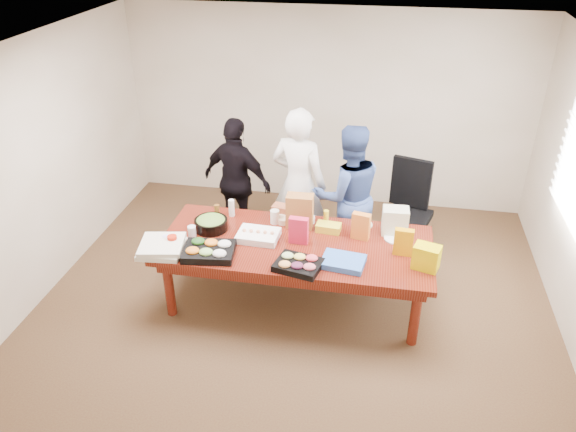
% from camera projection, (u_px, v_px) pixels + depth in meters
% --- Properties ---
extents(floor, '(5.50, 5.00, 0.02)m').
position_uv_depth(floor, '(295.00, 301.00, 6.12)').
color(floor, '#47301E').
rests_on(floor, ground).
extents(ceiling, '(5.50, 5.00, 0.02)m').
position_uv_depth(ceiling, '(297.00, 50.00, 4.77)').
color(ceiling, white).
rests_on(ceiling, wall_back).
extents(wall_back, '(5.50, 0.04, 2.70)m').
position_uv_depth(wall_back, '(327.00, 109.00, 7.58)').
color(wall_back, beige).
rests_on(wall_back, floor).
extents(wall_front, '(5.50, 0.04, 2.70)m').
position_uv_depth(wall_front, '(226.00, 379.00, 3.31)').
color(wall_front, beige).
rests_on(wall_front, floor).
extents(wall_left, '(0.04, 5.00, 2.70)m').
position_uv_depth(wall_left, '(40.00, 170.00, 5.87)').
color(wall_left, beige).
rests_on(wall_left, floor).
extents(window_blinds, '(0.04, 1.36, 1.00)m').
position_uv_depth(window_blinds, '(575.00, 173.00, 5.46)').
color(window_blinds, beige).
rests_on(window_blinds, wall_right).
extents(conference_table, '(2.80, 1.20, 0.75)m').
position_uv_depth(conference_table, '(295.00, 273.00, 5.93)').
color(conference_table, '#4C1C0F').
rests_on(conference_table, floor).
extents(office_chair, '(0.72, 0.72, 1.14)m').
position_uv_depth(office_chair, '(408.00, 214.00, 6.64)').
color(office_chair, black).
rests_on(office_chair, floor).
extents(person_center, '(0.78, 0.62, 1.87)m').
position_uv_depth(person_center, '(299.00, 184.00, 6.51)').
color(person_center, white).
rests_on(person_center, floor).
extents(person_right, '(1.01, 0.89, 1.72)m').
position_uv_depth(person_right, '(348.00, 195.00, 6.43)').
color(person_right, navy).
rests_on(person_right, floor).
extents(person_left, '(1.03, 0.69, 1.62)m').
position_uv_depth(person_left, '(237.00, 181.00, 6.87)').
color(person_left, black).
rests_on(person_left, floor).
extents(veggie_tray, '(0.54, 0.45, 0.08)m').
position_uv_depth(veggie_tray, '(209.00, 251.00, 5.53)').
color(veggie_tray, black).
rests_on(veggie_tray, conference_table).
extents(fruit_tray, '(0.49, 0.42, 0.07)m').
position_uv_depth(fruit_tray, '(298.00, 265.00, 5.33)').
color(fruit_tray, black).
rests_on(fruit_tray, conference_table).
extents(sheet_cake, '(0.44, 0.34, 0.07)m').
position_uv_depth(sheet_cake, '(258.00, 236.00, 5.79)').
color(sheet_cake, white).
rests_on(sheet_cake, conference_table).
extents(salad_bowl, '(0.45, 0.45, 0.12)m').
position_uv_depth(salad_bowl, '(211.00, 224.00, 5.95)').
color(salad_bowl, black).
rests_on(salad_bowl, conference_table).
extents(chip_bag_blue, '(0.45, 0.36, 0.06)m').
position_uv_depth(chip_bag_blue, '(343.00, 262.00, 5.39)').
color(chip_bag_blue, blue).
rests_on(chip_bag_blue, conference_table).
extents(chip_bag_red, '(0.20, 0.09, 0.29)m').
position_uv_depth(chip_bag_red, '(299.00, 230.00, 5.68)').
color(chip_bag_red, red).
rests_on(chip_bag_red, conference_table).
extents(chip_bag_yellow, '(0.19, 0.09, 0.28)m').
position_uv_depth(chip_bag_yellow, '(403.00, 242.00, 5.49)').
color(chip_bag_yellow, '#D69105').
rests_on(chip_bag_yellow, conference_table).
extents(chip_bag_orange, '(0.20, 0.12, 0.29)m').
position_uv_depth(chip_bag_orange, '(361.00, 226.00, 5.75)').
color(chip_bag_orange, orange).
rests_on(chip_bag_orange, conference_table).
extents(mayo_jar, '(0.10, 0.10, 0.15)m').
position_uv_depth(mayo_jar, '(275.00, 217.00, 6.06)').
color(mayo_jar, white).
rests_on(mayo_jar, conference_table).
extents(mustard_bottle, '(0.07, 0.07, 0.16)m').
position_uv_depth(mustard_bottle, '(326.00, 217.00, 6.05)').
color(mustard_bottle, yellow).
rests_on(mustard_bottle, conference_table).
extents(dressing_bottle, '(0.07, 0.07, 0.18)m').
position_uv_depth(dressing_bottle, '(217.00, 212.00, 6.12)').
color(dressing_bottle, '#5F3713').
rests_on(dressing_bottle, conference_table).
extents(ranch_bottle, '(0.08, 0.08, 0.20)m').
position_uv_depth(ranch_bottle, '(232.00, 208.00, 6.19)').
color(ranch_bottle, white).
rests_on(ranch_bottle, conference_table).
extents(banana_bunch, '(0.27, 0.17, 0.09)m').
position_uv_depth(banana_bunch, '(328.00, 228.00, 5.92)').
color(banana_bunch, yellow).
rests_on(banana_bunch, conference_table).
extents(bread_loaf, '(0.35, 0.20, 0.13)m').
position_uv_depth(bread_loaf, '(287.00, 212.00, 6.18)').
color(bread_loaf, '#974C2E').
rests_on(bread_loaf, conference_table).
extents(kraft_bag, '(0.29, 0.17, 0.37)m').
position_uv_depth(kraft_bag, '(300.00, 211.00, 5.95)').
color(kraft_bag, '#985E2B').
rests_on(kraft_bag, conference_table).
extents(red_cup, '(0.12, 0.12, 0.13)m').
position_uv_depth(red_cup, '(172.00, 242.00, 5.64)').
color(red_cup, '#B51E09').
rests_on(red_cup, conference_table).
extents(clear_cup_a, '(0.08, 0.08, 0.10)m').
position_uv_depth(clear_cup_a, '(166.00, 240.00, 5.69)').
color(clear_cup_a, white).
rests_on(clear_cup_a, conference_table).
extents(clear_cup_b, '(0.09, 0.09, 0.12)m').
position_uv_depth(clear_cup_b, '(192.00, 231.00, 5.82)').
color(clear_cup_b, silver).
rests_on(clear_cup_b, conference_table).
extents(pizza_box_lower, '(0.46, 0.46, 0.05)m').
position_uv_depth(pizza_box_lower, '(162.00, 249.00, 5.59)').
color(pizza_box_lower, silver).
rests_on(pizza_box_lower, conference_table).
extents(pizza_box_upper, '(0.49, 0.49, 0.05)m').
position_uv_depth(pizza_box_upper, '(162.00, 245.00, 5.57)').
color(pizza_box_upper, silver).
rests_on(pizza_box_upper, pizza_box_lower).
extents(plate_a, '(0.28, 0.28, 0.01)m').
position_uv_depth(plate_a, '(396.00, 238.00, 5.80)').
color(plate_a, white).
rests_on(plate_a, conference_table).
extents(plate_b, '(0.27, 0.27, 0.01)m').
position_uv_depth(plate_b, '(362.00, 224.00, 6.05)').
color(plate_b, beige).
rests_on(plate_b, conference_table).
extents(dip_bowl_a, '(0.20, 0.20, 0.07)m').
position_uv_depth(dip_bowl_a, '(307.00, 219.00, 6.10)').
color(dip_bowl_a, white).
rests_on(dip_bowl_a, conference_table).
extents(dip_bowl_b, '(0.19, 0.19, 0.06)m').
position_uv_depth(dip_bowl_b, '(284.00, 220.00, 6.09)').
color(dip_bowl_b, beige).
rests_on(dip_bowl_b, conference_table).
extents(grocery_bag_white, '(0.28, 0.21, 0.29)m').
position_uv_depth(grocery_bag_white, '(395.00, 221.00, 5.85)').
color(grocery_bag_white, beige).
rests_on(grocery_bag_white, conference_table).
extents(grocery_bag_yellow, '(0.28, 0.23, 0.24)m').
position_uv_depth(grocery_bag_yellow, '(426.00, 257.00, 5.29)').
color(grocery_bag_yellow, '#E2CD00').
rests_on(grocery_bag_yellow, conference_table).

